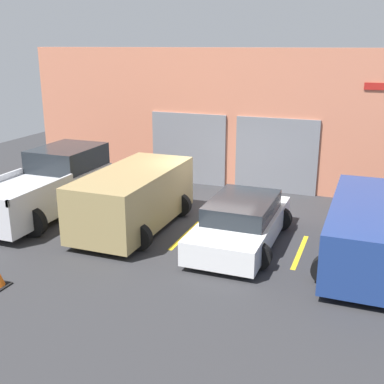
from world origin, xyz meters
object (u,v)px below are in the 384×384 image
at_px(sedan_side, 134,197).
at_px(van_right, 369,230).
at_px(sedan_white, 241,222).
at_px(pickup_truck, 48,185).

relative_size(sedan_side, van_right, 0.90).
height_order(sedan_white, van_right, van_right).
relative_size(sedan_white, van_right, 0.88).
xyz_separation_m(sedan_white, van_right, (3.14, -0.02, 0.24)).
xyz_separation_m(sedan_white, sedan_side, (-3.14, -0.02, 0.34)).
distance_m(sedan_side, van_right, 6.27).
bearing_deg(sedan_side, van_right, 0.01).
bearing_deg(pickup_truck, van_right, -1.81).
xyz_separation_m(pickup_truck, sedan_side, (3.14, -0.30, 0.05)).
bearing_deg(sedan_side, sedan_white, 0.42).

